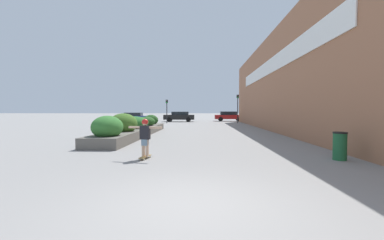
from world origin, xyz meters
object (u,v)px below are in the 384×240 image
object	(u,v)px
skateboard	(145,157)
skateboarder	(145,134)
car_leftmost	(179,116)
traffic_light_left	(167,107)
car_rightmost	(278,116)
car_center_right	(229,116)
traffic_light_right	(238,104)
car_center_left	(133,117)
trash_bin	(340,146)

from	to	relation	value
skateboard	skateboarder	size ratio (longest dim) A/B	0.60
skateboarder	car_leftmost	bearing A→B (deg)	104.51
traffic_light_left	car_rightmost	bearing A→B (deg)	22.51
car_center_right	car_rightmost	xyz separation A→B (m)	(7.81, -0.20, -0.02)
car_center_right	skateboard	bearing A→B (deg)	-10.92
skateboard	car_leftmost	distance (m)	30.32
traffic_light_left	skateboarder	bearing A→B (deg)	-83.68
traffic_light_right	car_leftmost	bearing A→B (deg)	151.06
car_leftmost	car_center_right	xyz separation A→B (m)	(7.87, 2.45, 0.01)
car_rightmost	car_center_left	bearing A→B (deg)	-86.71
trash_bin	traffic_light_left	size ratio (longest dim) A/B	0.31
traffic_light_right	car_center_right	bearing A→B (deg)	93.41
trash_bin	car_center_left	size ratio (longest dim) A/B	0.21
trash_bin	traffic_light_right	bearing A→B (deg)	90.23
skateboard	trash_bin	xyz separation A→B (m)	(6.83, 0.07, 0.42)
car_rightmost	skateboard	bearing A→B (deg)	-23.48
traffic_light_right	skateboarder	bearing A→B (deg)	-104.68
car_center_left	traffic_light_right	size ratio (longest dim) A/B	1.24
skateboarder	skateboard	bearing A→B (deg)	115.60
skateboard	car_leftmost	xyz separation A→B (m)	(-1.56, 30.27, 0.75)
skateboard	car_center_left	bearing A→B (deg)	117.80
trash_bin	car_leftmost	distance (m)	31.35
trash_bin	car_leftmost	world-z (taller)	car_leftmost
skateboarder	car_center_left	size ratio (longest dim) A/B	0.28
car_center_left	car_rightmost	xyz separation A→B (m)	(23.21, 1.34, 0.08)
traffic_light_right	trash_bin	bearing A→B (deg)	-89.77
skateboarder	car_center_right	distance (m)	33.33
skateboarder	car_center_right	size ratio (longest dim) A/B	0.28
trash_bin	car_rightmost	distance (m)	33.27
car_center_left	traffic_light_right	world-z (taller)	traffic_light_right
trash_bin	traffic_light_left	world-z (taller)	traffic_light_left
car_center_right	traffic_light_left	xyz separation A→B (m)	(-9.13, -7.22, 1.36)
car_leftmost	traffic_light_left	xyz separation A→B (m)	(-1.26, -4.77, 1.37)
traffic_light_left	skateboard	bearing A→B (deg)	-83.68
traffic_light_left	traffic_light_right	bearing A→B (deg)	1.14
car_leftmost	car_rightmost	bearing A→B (deg)	-81.83
skateboard	car_center_right	xyz separation A→B (m)	(6.31, 32.72, 0.76)
trash_bin	car_rightmost	xyz separation A→B (m)	(7.29, 32.46, 0.32)
trash_bin	traffic_light_left	bearing A→B (deg)	110.79
car_center_right	traffic_light_left	bearing A→B (deg)	-51.66
skateboard	car_leftmost	world-z (taller)	car_leftmost
skateboarder	traffic_light_left	bearing A→B (deg)	107.88
trash_bin	car_center_right	bearing A→B (deg)	90.92
trash_bin	car_center_right	distance (m)	32.66
skateboard	traffic_light_right	size ratio (longest dim) A/B	0.21
skateboard	trash_bin	distance (m)	6.85
skateboard	skateboarder	world-z (taller)	skateboarder
car_rightmost	car_center_right	bearing A→B (deg)	-91.46
trash_bin	car_leftmost	xyz separation A→B (m)	(-8.39, 30.21, 0.33)
car_center_left	trash_bin	bearing A→B (deg)	-152.92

